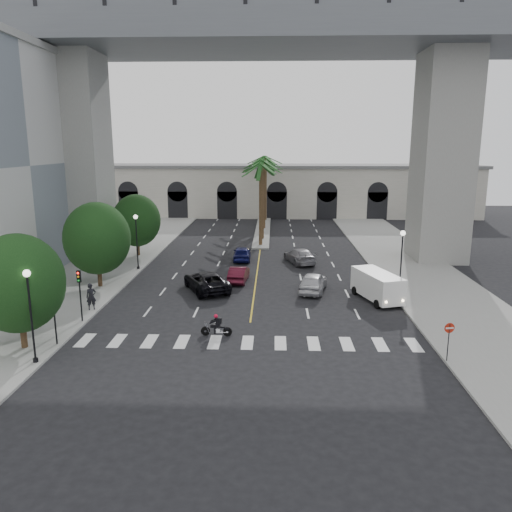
{
  "coord_description": "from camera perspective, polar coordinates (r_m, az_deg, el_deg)",
  "views": [
    {
      "loc": [
        1.54,
        -29.84,
        11.73
      ],
      "look_at": [
        0.25,
        6.0,
        3.72
      ],
      "focal_mm": 35.0,
      "sensor_mm": 36.0,
      "label": 1
    }
  ],
  "objects": [
    {
      "name": "street_tree_mid",
      "position": [
        43.08,
        -17.71,
        1.93
      ],
      "size": [
        5.44,
        5.44,
        7.21
      ],
      "color": "#382616",
      "rests_on": "ground"
    },
    {
      "name": "lamp_post_right",
      "position": [
        40.02,
        16.28,
        -0.2
      ],
      "size": [
        0.4,
        0.4,
        5.35
      ],
      "color": "black",
      "rests_on": "ground"
    },
    {
      "name": "lamp_post_left_near",
      "position": [
        29.28,
        -24.39,
        -5.47
      ],
      "size": [
        0.4,
        0.4,
        5.35
      ],
      "color": "black",
      "rests_on": "ground"
    },
    {
      "name": "car_b",
      "position": [
        43.68,
        -1.99,
        -2.07
      ],
      "size": [
        1.74,
        4.24,
        1.37
      ],
      "primitive_type": "imported",
      "rotation": [
        0.0,
        0.0,
        3.07
      ],
      "color": "#450D1B",
      "rests_on": "ground"
    },
    {
      "name": "cargo_van",
      "position": [
        39.36,
        13.7,
        -3.25
      ],
      "size": [
        3.38,
        5.51,
        2.2
      ],
      "rotation": [
        0.0,
        0.0,
        0.3
      ],
      "color": "white",
      "rests_on": "ground"
    },
    {
      "name": "palm_b",
      "position": [
        61.91,
        0.75,
        10.41
      ],
      "size": [
        3.2,
        3.2,
        10.6
      ],
      "color": "#47331E",
      "rests_on": "ground"
    },
    {
      "name": "lamp_post_left_far",
      "position": [
        48.39,
        -13.49,
        2.11
      ],
      "size": [
        0.4,
        0.4,
        5.35
      ],
      "color": "black",
      "rests_on": "ground"
    },
    {
      "name": "sidewalk_right",
      "position": [
        48.25,
        18.21,
        -2.03
      ],
      "size": [
        8.0,
        100.0,
        0.15
      ],
      "primitive_type": "cube",
      "color": "gray",
      "rests_on": "ground"
    },
    {
      "name": "car_c",
      "position": [
        41.14,
        -5.69,
        -2.88
      ],
      "size": [
        4.85,
        6.38,
        1.61
      ],
      "primitive_type": "imported",
      "rotation": [
        0.0,
        0.0,
        3.57
      ],
      "color": "black",
      "rests_on": "ground"
    },
    {
      "name": "ground",
      "position": [
        32.1,
        -0.83,
        -8.84
      ],
      "size": [
        140.0,
        140.0,
        0.0
      ],
      "primitive_type": "plane",
      "color": "black",
      "rests_on": "ground"
    },
    {
      "name": "pedestrian_a",
      "position": [
        37.7,
        -18.32,
        -4.43
      ],
      "size": [
        0.84,
        0.75,
        1.92
      ],
      "primitive_type": "imported",
      "rotation": [
        0.0,
        0.0,
        0.53
      ],
      "color": "black",
      "rests_on": "sidewalk_left"
    },
    {
      "name": "pedestrian_b",
      "position": [
        38.0,
        -23.98,
        -4.75
      ],
      "size": [
        1.14,
        1.02,
        1.94
      ],
      "primitive_type": "imported",
      "rotation": [
        0.0,
        0.0,
        -0.36
      ],
      "color": "black",
      "rests_on": "sidewalk_left"
    },
    {
      "name": "motorcycle_rider",
      "position": [
        31.6,
        -4.45,
        -7.98
      ],
      "size": [
        1.98,
        0.53,
        1.43
      ],
      "rotation": [
        0.0,
        0.0,
        -0.06
      ],
      "color": "black",
      "rests_on": "ground"
    },
    {
      "name": "pier_building",
      "position": [
        85.19,
        1.03,
        7.56
      ],
      "size": [
        71.0,
        10.5,
        8.5
      ],
      "color": "beige",
      "rests_on": "ground"
    },
    {
      "name": "car_e",
      "position": [
        51.61,
        -1.62,
        0.29
      ],
      "size": [
        1.86,
        4.37,
        1.47
      ],
      "primitive_type": "imported",
      "rotation": [
        0.0,
        0.0,
        3.17
      ],
      "color": "#111451",
      "rests_on": "ground"
    },
    {
      "name": "street_tree_far",
      "position": [
        54.41,
        -13.49,
        3.97
      ],
      "size": [
        5.04,
        5.04,
        6.68
      ],
      "color": "#382616",
      "rests_on": "ground"
    },
    {
      "name": "palm_f",
      "position": [
        77.89,
        1.1,
        10.92
      ],
      "size": [
        3.2,
        3.2,
        10.7
      ],
      "color": "#47331E",
      "rests_on": "ground"
    },
    {
      "name": "sidewalk_left",
      "position": [
        49.2,
        -17.65,
        -1.72
      ],
      "size": [
        8.0,
        100.0,
        0.15
      ],
      "primitive_type": "cube",
      "color": "gray",
      "rests_on": "ground"
    },
    {
      "name": "median",
      "position": [
        68.85,
        0.76,
        2.86
      ],
      "size": [
        2.0,
        24.0,
        0.2
      ],
      "primitive_type": "cube",
      "color": "gray",
      "rests_on": "ground"
    },
    {
      "name": "bridge",
      "position": [
        52.32,
        4.38,
        20.0
      ],
      "size": [
        75.0,
        13.0,
        26.0
      ],
      "color": "gray",
      "rests_on": "ground"
    },
    {
      "name": "palm_a",
      "position": [
        57.92,
        0.55,
        9.98
      ],
      "size": [
        3.2,
        3.2,
        10.3
      ],
      "color": "#47331E",
      "rests_on": "ground"
    },
    {
      "name": "car_d",
      "position": [
        50.68,
        5.01,
        0.02
      ],
      "size": [
        3.51,
        5.54,
        1.5
      ],
      "primitive_type": "imported",
      "rotation": [
        0.0,
        0.0,
        3.44
      ],
      "color": "slate",
      "rests_on": "ground"
    },
    {
      "name": "street_tree_near",
      "position": [
        31.49,
        -25.55,
        -2.84
      ],
      "size": [
        5.2,
        5.2,
        6.89
      ],
      "color": "#382616",
      "rests_on": "ground"
    },
    {
      "name": "do_not_enter_sign",
      "position": [
        29.31,
        21.19,
        -8.33
      ],
      "size": [
        0.57,
        0.11,
        2.34
      ],
      "rotation": [
        0.0,
        0.0,
        0.15
      ],
      "color": "black",
      "rests_on": "ground"
    },
    {
      "name": "traffic_signal_near",
      "position": [
        31.58,
        -22.13,
        -5.34
      ],
      "size": [
        0.25,
        0.18,
        3.65
      ],
      "color": "black",
      "rests_on": "ground"
    },
    {
      "name": "car_a",
      "position": [
        40.93,
        6.54,
        -2.98
      ],
      "size": [
        2.9,
        5.02,
        1.61
      ],
      "primitive_type": "imported",
      "rotation": [
        0.0,
        0.0,
        2.92
      ],
      "color": "#B8B8BD",
      "rests_on": "ground"
    },
    {
      "name": "palm_e",
      "position": [
        73.91,
        0.81,
        10.62
      ],
      "size": [
        3.2,
        3.2,
        10.4
      ],
      "color": "#47331E",
      "rests_on": "ground"
    },
    {
      "name": "traffic_signal_far",
      "position": [
        35.1,
        -19.5,
        -3.38
      ],
      "size": [
        0.25,
        0.18,
        3.65
      ],
      "color": "black",
      "rests_on": "ground"
    },
    {
      "name": "palm_d",
      "position": [
        69.89,
        0.94,
        10.88
      ],
      "size": [
        3.2,
        3.2,
        10.9
      ],
      "color": "#47331E",
      "rests_on": "ground"
    },
    {
      "name": "palm_c",
      "position": [
        65.93,
        0.56,
        10.14
      ],
      "size": [
        3.2,
        3.2,
        10.1
      ],
      "color": "#47331E",
      "rests_on": "ground"
    }
  ]
}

